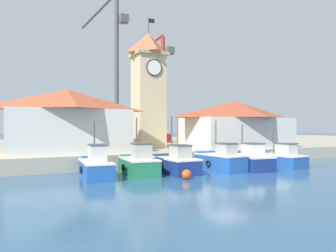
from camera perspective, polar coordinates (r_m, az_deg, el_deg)
ground_plane at (r=22.21m, az=9.98°, el=-9.01°), size 300.00×300.00×0.00m
quay_wharf at (r=47.00m, az=-9.62°, el=-3.60°), size 120.00×40.00×1.19m
fishing_boat_far_left at (r=22.77m, az=-12.48°, el=-6.85°), size 2.13×4.89×3.83m
fishing_boat_left_outer at (r=23.81m, az=-5.12°, el=-6.54°), size 2.40×4.47×4.10m
fishing_boat_left_inner at (r=24.21m, az=1.32°, el=-6.50°), size 2.31×4.39×4.21m
fishing_boat_mid_left at (r=25.98m, az=9.13°, el=-5.96°), size 2.49×4.40×3.92m
fishing_boat_center at (r=27.41m, az=13.58°, el=-5.76°), size 2.51×5.15×3.61m
fishing_boat_mid_right at (r=29.86m, az=18.83°, el=-5.37°), size 2.63×4.76×4.23m
clock_tower at (r=35.17m, az=-3.43°, el=6.80°), size 3.44×3.44×13.85m
warehouse_left at (r=29.41m, az=-17.11°, el=0.93°), size 10.04×7.14×5.44m
warehouse_right at (r=36.25m, az=11.65°, el=0.40°), size 11.14×7.26×5.04m
port_crane_near at (r=42.23m, az=-9.09°, el=6.68°), size 4.58×7.23×19.35m
port_crane_far at (r=47.32m, az=-1.02°, el=4.24°), size 3.97×7.76×15.62m
mooring_buoy at (r=21.60m, az=3.25°, el=-8.41°), size 0.63×0.63×0.63m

